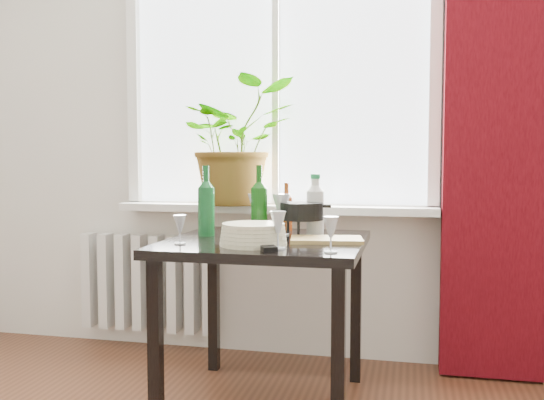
% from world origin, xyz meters
% --- Properties ---
extents(window, '(1.72, 0.08, 1.62)m').
position_xyz_m(window, '(0.00, 2.22, 1.60)').
color(window, white).
rests_on(window, ground).
extents(windowsill, '(1.72, 0.20, 0.04)m').
position_xyz_m(windowsill, '(0.00, 2.15, 0.82)').
color(windowsill, white).
rests_on(windowsill, ground).
extents(curtain, '(0.50, 0.12, 2.56)m').
position_xyz_m(curtain, '(1.12, 2.12, 1.30)').
color(curtain, '#3C050B').
rests_on(curtain, ground).
extents(radiator, '(0.80, 0.10, 0.55)m').
position_xyz_m(radiator, '(-0.75, 2.18, 0.38)').
color(radiator, silver).
rests_on(radiator, ground).
extents(table, '(0.85, 0.85, 0.74)m').
position_xyz_m(table, '(0.10, 1.55, 0.65)').
color(table, black).
rests_on(table, ground).
extents(potted_plant, '(0.79, 0.77, 0.67)m').
position_xyz_m(potted_plant, '(-0.20, 2.10, 1.18)').
color(potted_plant, '#20751F').
rests_on(potted_plant, windowsill).
extents(wine_bottle_left, '(0.09, 0.09, 0.33)m').
position_xyz_m(wine_bottle_left, '(-0.20, 1.61, 0.90)').
color(wine_bottle_left, '#0E491D').
rests_on(wine_bottle_left, table).
extents(wine_bottle_right, '(0.08, 0.08, 0.33)m').
position_xyz_m(wine_bottle_right, '(0.04, 1.66, 0.90)').
color(wine_bottle_right, '#0D3F0C').
rests_on(wine_bottle_right, table).
extents(bottle_amber, '(0.08, 0.08, 0.24)m').
position_xyz_m(bottle_amber, '(0.12, 1.89, 0.86)').
color(bottle_amber, '#69280B').
rests_on(bottle_amber, table).
extents(cleaning_bottle, '(0.10, 0.10, 0.29)m').
position_xyz_m(cleaning_bottle, '(0.29, 1.76, 0.88)').
color(cleaning_bottle, silver).
rests_on(cleaning_bottle, table).
extents(wineglass_front_right, '(0.07, 0.07, 0.15)m').
position_xyz_m(wineglass_front_right, '(0.21, 1.28, 0.82)').
color(wineglass_front_right, silver).
rests_on(wineglass_front_right, table).
extents(wineglass_far_right, '(0.08, 0.08, 0.14)m').
position_xyz_m(wineglass_far_right, '(0.43, 1.24, 0.81)').
color(wineglass_far_right, silver).
rests_on(wineglass_far_right, table).
extents(wineglass_back_center, '(0.08, 0.08, 0.20)m').
position_xyz_m(wineglass_back_center, '(0.13, 1.71, 0.84)').
color(wineglass_back_center, silver).
rests_on(wineglass_back_center, table).
extents(wineglass_back_left, '(0.10, 0.10, 0.19)m').
position_xyz_m(wineglass_back_left, '(-0.01, 1.80, 0.83)').
color(wineglass_back_left, '#B5B9C3').
rests_on(wineglass_back_left, table).
extents(wineglass_front_left, '(0.07, 0.07, 0.12)m').
position_xyz_m(wineglass_front_left, '(-0.21, 1.32, 0.80)').
color(wineglass_front_left, '#B6BCC4').
rests_on(wineglass_front_left, table).
extents(plate_stack, '(0.36, 0.36, 0.09)m').
position_xyz_m(plate_stack, '(0.09, 1.36, 0.78)').
color(plate_stack, beige).
rests_on(plate_stack, table).
extents(fondue_pot, '(0.23, 0.20, 0.15)m').
position_xyz_m(fondue_pot, '(0.23, 1.70, 0.82)').
color(fondue_pot, black).
rests_on(fondue_pot, table).
extents(tv_remote, '(0.13, 0.19, 0.02)m').
position_xyz_m(tv_remote, '(0.17, 1.27, 0.75)').
color(tv_remote, black).
rests_on(tv_remote, table).
extents(cutting_board, '(0.33, 0.24, 0.02)m').
position_xyz_m(cutting_board, '(0.37, 1.54, 0.75)').
color(cutting_board, '#A18648').
rests_on(cutting_board, table).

